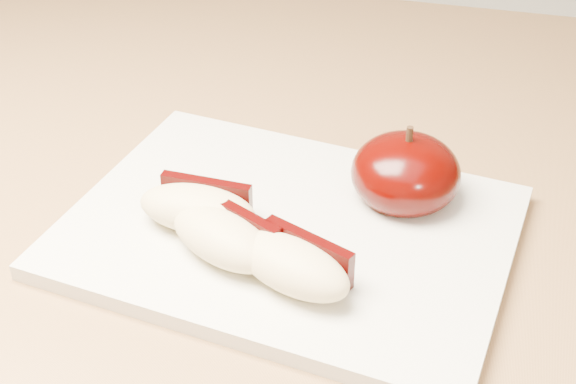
# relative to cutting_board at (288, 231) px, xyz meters

# --- Properties ---
(back_cabinet) EXTENTS (2.40, 0.62, 0.94)m
(back_cabinet) POSITION_rel_cutting_board_xyz_m (-0.06, 0.80, -0.43)
(back_cabinet) COLOR silver
(back_cabinet) RESTS_ON ground
(cutting_board) EXTENTS (0.30, 0.24, 0.01)m
(cutting_board) POSITION_rel_cutting_board_xyz_m (0.00, 0.00, 0.00)
(cutting_board) COLOR beige
(cutting_board) RESTS_ON island_counter
(apple_half) EXTENTS (0.09, 0.09, 0.06)m
(apple_half) POSITION_rel_cutting_board_xyz_m (0.07, 0.05, 0.02)
(apple_half) COLOR black
(apple_half) RESTS_ON cutting_board
(apple_wedge_a) EXTENTS (0.08, 0.04, 0.03)m
(apple_wedge_a) POSITION_rel_cutting_board_xyz_m (-0.05, -0.01, 0.02)
(apple_wedge_a) COLOR beige
(apple_wedge_a) RESTS_ON cutting_board
(apple_wedge_b) EXTENTS (0.08, 0.07, 0.03)m
(apple_wedge_b) POSITION_rel_cutting_board_xyz_m (-0.03, -0.04, 0.02)
(apple_wedge_b) COLOR beige
(apple_wedge_b) RESTS_ON cutting_board
(apple_wedge_c) EXTENTS (0.08, 0.06, 0.03)m
(apple_wedge_c) POSITION_rel_cutting_board_xyz_m (0.02, -0.05, 0.02)
(apple_wedge_c) COLOR beige
(apple_wedge_c) RESTS_ON cutting_board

